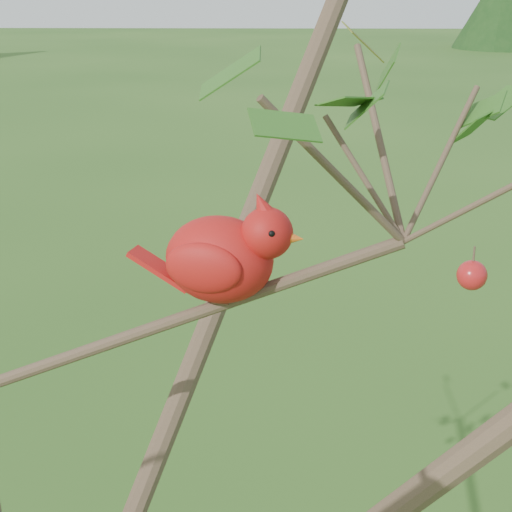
{
  "coord_description": "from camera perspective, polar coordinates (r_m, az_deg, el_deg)",
  "views": [
    {
      "loc": [
        0.39,
        -0.89,
        2.52
      ],
      "look_at": [
        0.36,
        0.06,
        2.18
      ],
      "focal_mm": 55.0,
      "sensor_mm": 36.0,
      "label": 1
    }
  ],
  "objects": [
    {
      "name": "cardinal",
      "position": [
        1.02,
        -2.26,
        0.03
      ],
      "size": [
        0.24,
        0.15,
        0.17
      ],
      "rotation": [
        0.0,
        0.0,
        -0.27
      ],
      "color": "red",
      "rests_on": "ground"
    },
    {
      "name": "distant_trees",
      "position": [
        25.36,
        -2.84,
        17.34
      ],
      "size": [
        38.93,
        13.48,
        3.3
      ],
      "color": "#3E3021",
      "rests_on": "ground"
    }
  ]
}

